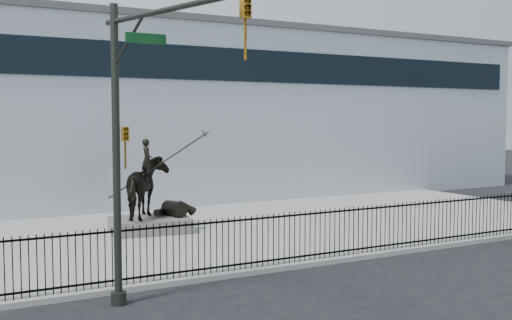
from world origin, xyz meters
name	(u,v)px	position (x,y,z in m)	size (l,w,h in m)	color
ground	(361,271)	(0.00, 0.00, 0.00)	(120.00, 120.00, 0.00)	black
plaza	(248,229)	(0.00, 7.00, 0.07)	(30.00, 12.00, 0.15)	gray
building	(144,116)	(0.00, 20.00, 4.50)	(44.00, 14.00, 9.00)	#AFB7BE
picket_fence	(335,233)	(0.00, 1.25, 0.90)	(22.10, 0.10, 1.50)	black
statue_plinth	(150,225)	(-3.73, 7.80, 0.42)	(2.85, 1.96, 0.54)	#595651
equestrian_statue	(151,188)	(-3.67, 7.80, 1.81)	(3.64, 2.48, 3.10)	black
traffic_signal_left	(137,135)	(-6.75, -0.62, 4.03)	(1.52, 4.84, 7.00)	black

